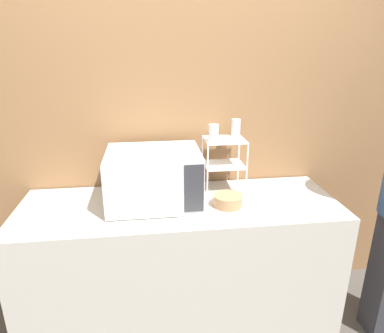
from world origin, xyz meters
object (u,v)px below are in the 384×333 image
object	(u,v)px
glass_front_left	(214,133)
bowl	(228,201)
glass_back_right	(236,128)
dish_rack	(224,154)
microwave	(154,177)

from	to	relation	value
glass_front_left	bowl	world-z (taller)	glass_front_left
glass_front_left	bowl	bearing A→B (deg)	-71.88
glass_front_left	glass_back_right	xyz separation A→B (m)	(0.18, 0.14, 0.00)
glass_front_left	dish_rack	bearing A→B (deg)	37.15
microwave	bowl	size ratio (longest dim) A/B	3.20
dish_rack	glass_back_right	xyz separation A→B (m)	(0.09, 0.07, 0.16)
microwave	glass_back_right	world-z (taller)	glass_back_right
glass_front_left	bowl	xyz separation A→B (m)	(0.06, -0.19, -0.38)
microwave	bowl	xyz separation A→B (m)	(0.44, -0.12, -0.13)
glass_back_right	dish_rack	bearing A→B (deg)	-141.80
dish_rack	glass_front_left	distance (m)	0.19
dish_rack	glass_front_left	bearing A→B (deg)	-142.85
microwave	glass_back_right	distance (m)	0.64
dish_rack	bowl	world-z (taller)	dish_rack
microwave	glass_front_left	world-z (taller)	glass_front_left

